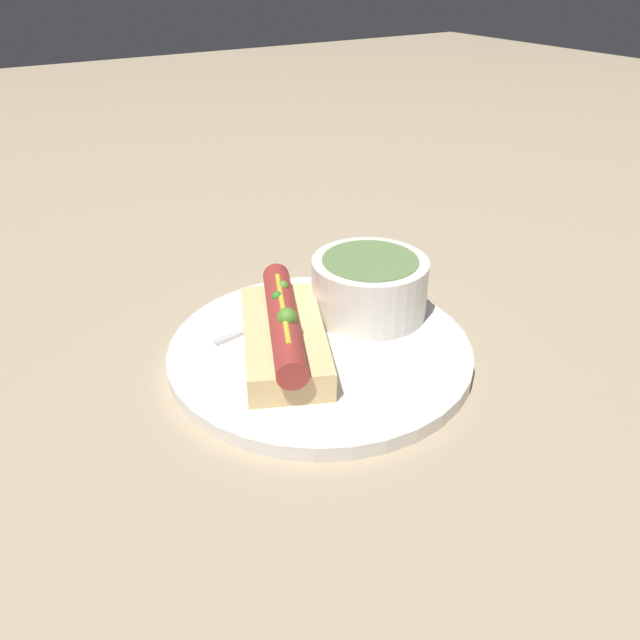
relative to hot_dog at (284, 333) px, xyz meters
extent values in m
plane|color=tan|center=(0.01, 0.04, -0.04)|extent=(4.00, 4.00, 0.00)
cylinder|color=white|center=(0.01, 0.04, -0.03)|extent=(0.29, 0.29, 0.01)
cube|color=#E5C17F|center=(0.00, 0.00, -0.01)|extent=(0.18, 0.14, 0.03)
cylinder|color=#9E332D|center=(0.00, 0.00, 0.01)|extent=(0.18, 0.10, 0.03)
sphere|color=#518C2D|center=(0.02, -0.01, 0.03)|extent=(0.02, 0.02, 0.02)
sphere|color=#518C2D|center=(-0.04, 0.02, 0.03)|extent=(0.01, 0.01, 0.01)
sphere|color=#387A28|center=(-0.02, 0.01, 0.03)|extent=(0.01, 0.01, 0.01)
sphere|color=#387A28|center=(0.02, -0.01, 0.03)|extent=(0.01, 0.01, 0.01)
cylinder|color=gold|center=(0.00, 0.00, 0.03)|extent=(0.12, 0.06, 0.01)
cylinder|color=silver|center=(-0.02, 0.11, 0.01)|extent=(0.12, 0.12, 0.06)
cylinder|color=#66844C|center=(-0.02, 0.11, 0.03)|extent=(0.10, 0.10, 0.02)
cube|color=#B7B7BC|center=(-0.06, 0.01, -0.02)|extent=(0.03, 0.13, 0.00)
ellipsoid|color=#B7B7BC|center=(-0.07, 0.10, -0.02)|extent=(0.03, 0.04, 0.01)
camera|label=1|loc=(0.43, -0.23, 0.31)|focal=35.00mm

